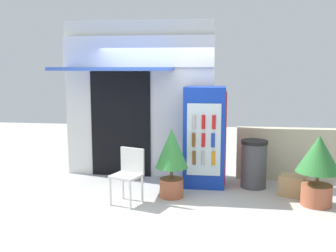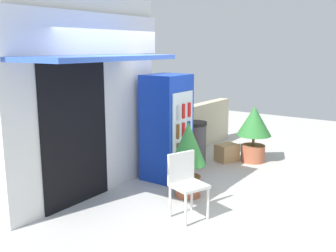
{
  "view_description": "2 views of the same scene",
  "coord_description": "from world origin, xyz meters",
  "px_view_note": "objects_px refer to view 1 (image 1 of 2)",
  "views": [
    {
      "loc": [
        1.06,
        -6.17,
        2.14
      ],
      "look_at": [
        0.17,
        0.3,
        1.16
      ],
      "focal_mm": 41.99,
      "sensor_mm": 36.0,
      "label": 1
    },
    {
      "loc": [
        -4.52,
        -2.9,
        2.25
      ],
      "look_at": [
        0.04,
        0.29,
        1.11
      ],
      "focal_mm": 41.42,
      "sensor_mm": 36.0,
      "label": 2
    }
  ],
  "objects_px": {
    "potted_plant_curbside": "(318,163)",
    "trash_bin": "(254,164)",
    "cardboard_box": "(293,186)",
    "potted_plant_near_shop": "(172,156)",
    "plastic_chair": "(129,171)",
    "drink_cooler": "(205,137)"
  },
  "relations": [
    {
      "from": "potted_plant_curbside",
      "to": "trash_bin",
      "type": "distance_m",
      "value": 1.25
    },
    {
      "from": "potted_plant_curbside",
      "to": "cardboard_box",
      "type": "xyz_separation_m",
      "value": [
        -0.28,
        0.43,
        -0.51
      ]
    },
    {
      "from": "potted_plant_near_shop",
      "to": "plastic_chair",
      "type": "bearing_deg",
      "value": -150.45
    },
    {
      "from": "drink_cooler",
      "to": "potted_plant_near_shop",
      "type": "xyz_separation_m",
      "value": [
        -0.51,
        -0.75,
        -0.21
      ]
    },
    {
      "from": "drink_cooler",
      "to": "potted_plant_near_shop",
      "type": "distance_m",
      "value": 0.93
    },
    {
      "from": "plastic_chair",
      "to": "potted_plant_near_shop",
      "type": "relative_size",
      "value": 0.76
    },
    {
      "from": "plastic_chair",
      "to": "trash_bin",
      "type": "relative_size",
      "value": 1.02
    },
    {
      "from": "trash_bin",
      "to": "drink_cooler",
      "type": "bearing_deg",
      "value": 178.88
    },
    {
      "from": "drink_cooler",
      "to": "cardboard_box",
      "type": "distance_m",
      "value": 1.71
    },
    {
      "from": "potted_plant_near_shop",
      "to": "trash_bin",
      "type": "xyz_separation_m",
      "value": [
        1.39,
        0.73,
        -0.26
      ]
    },
    {
      "from": "plastic_chair",
      "to": "potted_plant_near_shop",
      "type": "xyz_separation_m",
      "value": [
        0.64,
        0.36,
        0.18
      ]
    },
    {
      "from": "drink_cooler",
      "to": "cardboard_box",
      "type": "bearing_deg",
      "value": -15.13
    },
    {
      "from": "cardboard_box",
      "to": "plastic_chair",
      "type": "bearing_deg",
      "value": -165.12
    },
    {
      "from": "plastic_chair",
      "to": "cardboard_box",
      "type": "distance_m",
      "value": 2.76
    },
    {
      "from": "potted_plant_near_shop",
      "to": "potted_plant_curbside",
      "type": "xyz_separation_m",
      "value": [
        2.29,
        -0.09,
        -0.01
      ]
    },
    {
      "from": "plastic_chair",
      "to": "potted_plant_curbside",
      "type": "relative_size",
      "value": 0.78
    },
    {
      "from": "plastic_chair",
      "to": "trash_bin",
      "type": "xyz_separation_m",
      "value": [
        2.02,
        1.09,
        -0.08
      ]
    },
    {
      "from": "drink_cooler",
      "to": "plastic_chair",
      "type": "xyz_separation_m",
      "value": [
        -1.15,
        -1.11,
        -0.39
      ]
    },
    {
      "from": "trash_bin",
      "to": "cardboard_box",
      "type": "xyz_separation_m",
      "value": [
        0.62,
        -0.39,
        -0.26
      ]
    },
    {
      "from": "drink_cooler",
      "to": "trash_bin",
      "type": "height_order",
      "value": "drink_cooler"
    },
    {
      "from": "potted_plant_near_shop",
      "to": "potted_plant_curbside",
      "type": "distance_m",
      "value": 2.29
    },
    {
      "from": "potted_plant_curbside",
      "to": "cardboard_box",
      "type": "bearing_deg",
      "value": 123.03
    }
  ]
}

